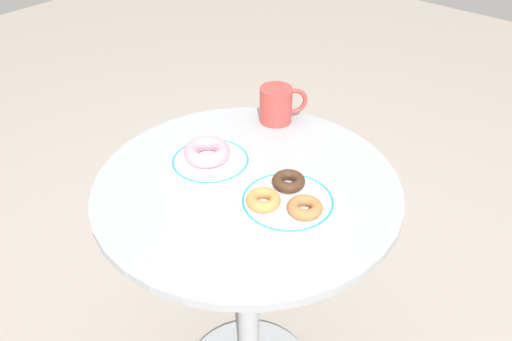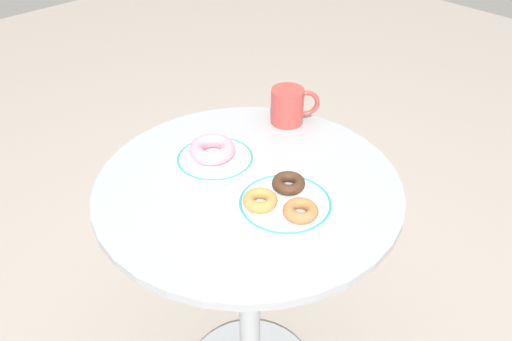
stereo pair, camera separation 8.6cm
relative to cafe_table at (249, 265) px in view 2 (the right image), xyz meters
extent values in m
cylinder|color=#999EA3|center=(0.00, 0.00, 0.24)|extent=(0.66, 0.66, 0.02)
cylinder|color=#999EA3|center=(0.00, 0.00, -0.11)|extent=(0.06, 0.06, 0.69)
cylinder|color=white|center=(-0.11, 0.00, 0.26)|extent=(0.18, 0.18, 0.01)
torus|color=teal|center=(-0.11, 0.00, 0.26)|extent=(0.17, 0.17, 0.01)
cylinder|color=white|center=(0.11, 0.00, 0.26)|extent=(0.19, 0.19, 0.01)
torus|color=teal|center=(0.11, 0.00, 0.26)|extent=(0.19, 0.19, 0.01)
torus|color=pink|center=(-0.12, 0.00, 0.28)|extent=(0.12, 0.12, 0.03)
torus|color=#A36B3D|center=(0.16, -0.01, 0.28)|extent=(0.10, 0.10, 0.02)
torus|color=#422819|center=(0.08, 0.04, 0.28)|extent=(0.10, 0.10, 0.02)
torus|color=#BC7F42|center=(0.08, -0.04, 0.28)|extent=(0.09, 0.09, 0.02)
cube|color=white|center=(0.06, -0.15, 0.26)|extent=(0.15, 0.16, 0.01)
cylinder|color=#B73D38|center=(-0.12, 0.24, 0.30)|extent=(0.08, 0.08, 0.09)
torus|color=#B73D38|center=(-0.09, 0.28, 0.30)|extent=(0.05, 0.06, 0.07)
camera|label=1|loc=(0.59, -0.66, 0.93)|focal=36.62mm
camera|label=2|loc=(0.65, -0.60, 0.93)|focal=36.62mm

